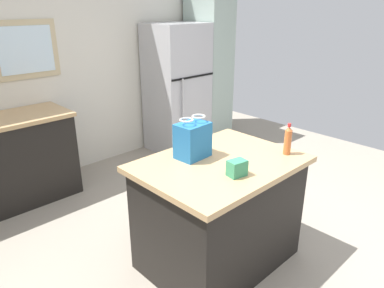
% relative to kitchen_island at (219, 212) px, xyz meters
% --- Properties ---
extents(ground, '(6.55, 6.55, 0.00)m').
position_rel_kitchen_island_xyz_m(ground, '(0.14, -0.20, -0.44)').
color(ground, '#9E9384').
extents(back_wall, '(5.46, 0.13, 2.62)m').
position_rel_kitchen_island_xyz_m(back_wall, '(0.13, 2.46, 0.87)').
color(back_wall, silver).
rests_on(back_wall, ground).
extents(kitchen_island, '(1.20, 0.89, 0.88)m').
position_rel_kitchen_island_xyz_m(kitchen_island, '(0.00, 0.00, 0.00)').
color(kitchen_island, black).
rests_on(kitchen_island, ground).
extents(refrigerator, '(0.75, 0.67, 1.72)m').
position_rel_kitchen_island_xyz_m(refrigerator, '(1.41, 2.07, 0.42)').
color(refrigerator, '#B7B7BC').
rests_on(refrigerator, ground).
extents(tall_cabinet, '(0.45, 0.60, 2.19)m').
position_rel_kitchen_island_xyz_m(tall_cabinet, '(2.03, 2.07, 0.65)').
color(tall_cabinet, '#9EB2A8').
rests_on(tall_cabinet, ground).
extents(shopping_bag, '(0.25, 0.19, 0.31)m').
position_rel_kitchen_island_xyz_m(shopping_bag, '(-0.09, 0.20, 0.57)').
color(shopping_bag, '#236BAD').
rests_on(shopping_bag, kitchen_island).
extents(small_box, '(0.14, 0.11, 0.11)m').
position_rel_kitchen_island_xyz_m(small_box, '(-0.10, -0.23, 0.49)').
color(small_box, '#388E66').
rests_on(small_box, kitchen_island).
extents(bottle, '(0.06, 0.06, 0.25)m').
position_rel_kitchen_island_xyz_m(bottle, '(0.47, -0.26, 0.55)').
color(bottle, '#C66633').
rests_on(bottle, kitchen_island).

